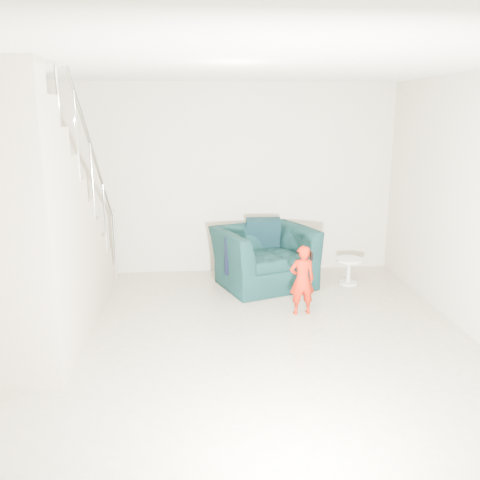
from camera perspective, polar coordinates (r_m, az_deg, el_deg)
name	(u,v)px	position (r m, az deg, el deg)	size (l,w,h in m)	color
floor	(235,355)	(5.05, -0.57, -12.81)	(5.50, 5.50, 0.00)	gray
ceiling	(234,62)	(4.52, -0.66, 19.38)	(5.50, 5.50, 0.00)	silver
back_wall	(220,180)	(7.31, -2.21, 6.74)	(5.00, 5.00, 0.00)	#BCB499
front_wall	(288,365)	(2.00, 5.38, -13.77)	(5.00, 5.00, 0.00)	#BCB499
armchair	(264,257)	(6.86, 2.73, -1.91)	(1.21, 1.06, 0.79)	black
toddler	(302,280)	(5.91, 6.98, -4.48)	(0.30, 0.20, 0.82)	#970604
side_table	(349,267)	(7.09, 12.13, -2.96)	(0.36, 0.36, 0.36)	silver
staircase	(31,251)	(5.48, -22.41, -1.12)	(1.02, 3.03, 3.62)	#ADA089
cushion	(263,234)	(7.14, 2.57, 0.70)	(0.48, 0.14, 0.46)	black
throw	(226,252)	(6.72, -1.62, -1.36)	(0.04, 0.45, 0.50)	black
phone	(312,256)	(5.78, 8.04, -1.78)	(0.02, 0.05, 0.10)	black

